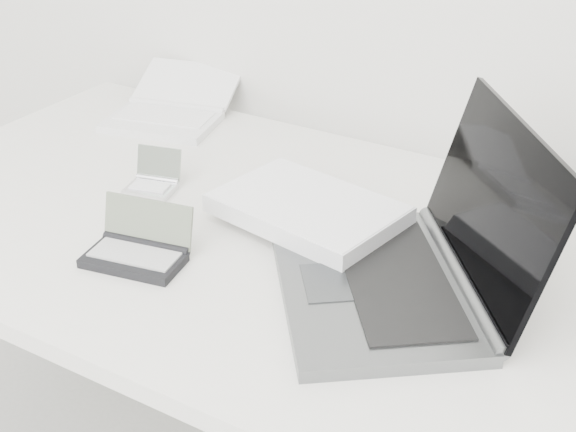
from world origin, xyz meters
The scene contains 5 objects.
desk centered at (0.00, 1.55, 0.68)m, with size 1.60×0.80×0.73m.
laptop_large centered at (0.09, 1.53, 0.77)m, with size 0.60×0.49×0.25m.
netbook_open_white centered at (-0.52, 1.84, 0.75)m, with size 0.28×0.33×0.07m.
pda_silver centered at (-0.34, 1.56, 0.74)m, with size 0.10×0.10×0.07m.
palmtop_charcoal centered at (-0.21, 1.37, 0.75)m, with size 0.16×0.13×0.08m.
Camera 1 is at (0.51, 0.60, 1.38)m, focal length 50.00 mm.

